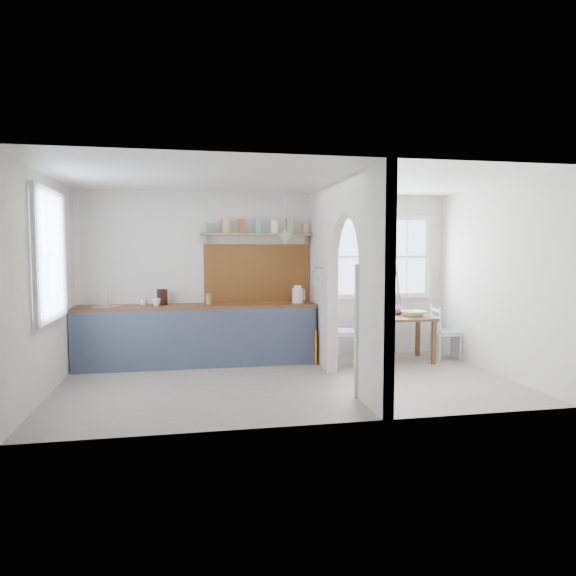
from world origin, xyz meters
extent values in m
cube|color=gray|center=(0.00, 0.00, 0.00)|extent=(5.80, 3.20, 0.01)
cube|color=beige|center=(0.00, 0.00, 2.60)|extent=(5.80, 3.20, 0.01)
cube|color=beige|center=(0.00, 1.60, 1.30)|extent=(5.80, 0.01, 2.60)
cube|color=beige|center=(0.00, -1.60, 1.30)|extent=(5.80, 0.01, 2.60)
cube|color=beige|center=(-2.90, 0.00, 1.30)|extent=(0.01, 3.20, 2.60)
cube|color=beige|center=(2.90, 0.00, 1.30)|extent=(0.01, 3.20, 2.60)
cube|color=beige|center=(0.70, -1.20, 1.30)|extent=(0.12, 0.80, 2.60)
cube|color=beige|center=(0.70, 1.00, 1.30)|extent=(0.12, 1.20, 2.60)
cube|color=beige|center=(0.70, -0.20, 2.08)|extent=(0.12, 1.20, 1.05)
cube|color=brown|center=(-1.13, 1.30, 0.88)|extent=(3.50, 0.60, 0.05)
cube|color=#495972|center=(-1.13, 1.01, 0.42)|extent=(3.50, 0.03, 0.85)
cube|color=#3B1F14|center=(-1.13, 1.35, 0.42)|extent=(3.46, 0.45, 0.85)
cylinder|color=#BBBBBB|center=(-2.43, 1.30, 0.89)|extent=(0.40, 0.40, 0.02)
cube|color=brown|center=(-0.20, 1.58, 1.35)|extent=(1.65, 0.03, 0.90)
cube|color=#9E7454|center=(-0.20, 1.49, 1.95)|extent=(1.75, 0.20, 0.03)
cube|color=#37674E|center=(-0.95, 1.49, 2.06)|extent=(0.09, 0.09, 0.18)
cube|color=#AC9D4A|center=(-0.70, 1.49, 2.06)|extent=(0.09, 0.09, 0.18)
cube|color=#90381A|center=(-0.45, 1.49, 2.06)|extent=(0.09, 0.09, 0.18)
cube|color=#437A7A|center=(-0.21, 1.49, 2.06)|extent=(0.09, 0.09, 0.18)
cube|color=beige|center=(0.04, 1.49, 2.06)|extent=(0.09, 0.09, 0.18)
cube|color=olive|center=(0.29, 1.49, 2.06)|extent=(0.09, 0.09, 0.18)
cube|color=#C57A3D|center=(0.54, 1.49, 2.06)|extent=(0.09, 0.09, 0.18)
cone|color=silver|center=(0.15, 1.15, 1.88)|extent=(0.26, 0.26, 0.16)
cylinder|color=#BBBBBB|center=(0.61, 0.90, 1.45)|extent=(0.02, 0.50, 0.02)
imported|color=white|center=(-1.72, 1.23, 0.96)|extent=(0.16, 0.16, 0.11)
imported|color=silver|center=(-1.91, 1.35, 0.95)|extent=(0.12, 0.12, 0.09)
cube|color=#3B1F14|center=(-1.65, 1.39, 1.02)|extent=(0.16, 0.18, 0.23)
cylinder|color=brown|center=(-0.97, 1.36, 0.98)|extent=(0.11, 0.11, 0.17)
cube|color=#C12B60|center=(0.58, 0.97, 0.28)|extent=(0.02, 0.03, 0.54)
cube|color=orange|center=(0.58, 0.93, 0.25)|extent=(0.02, 0.03, 0.53)
imported|color=beige|center=(2.13, 0.94, 0.74)|extent=(0.42, 0.42, 0.09)
imported|color=gray|center=(1.70, 0.91, 0.74)|extent=(0.11, 0.11, 0.10)
cylinder|color=black|center=(1.54, 0.90, 0.70)|extent=(0.19, 0.19, 0.02)
imported|color=#6A3679|center=(1.95, 1.17, 0.79)|extent=(0.23, 0.23, 0.20)
camera|label=1|loc=(-1.25, -6.37, 1.70)|focal=32.00mm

